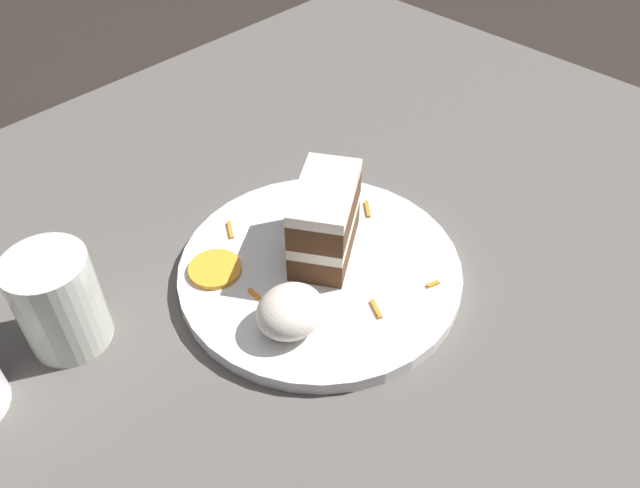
{
  "coord_description": "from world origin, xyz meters",
  "views": [
    {
      "loc": [
        -0.3,
        -0.35,
        0.48
      ],
      "look_at": [
        0.01,
        -0.05,
        0.07
      ],
      "focal_mm": 35.0,
      "sensor_mm": 36.0,
      "label": 1
    }
  ],
  "objects_px": {
    "cream_dollop": "(290,311)",
    "orange_garnish": "(215,269)",
    "plate": "(320,270)",
    "cake_slice": "(325,219)",
    "drinking_glass": "(61,306)"
  },
  "relations": [
    {
      "from": "cake_slice",
      "to": "orange_garnish",
      "type": "xyz_separation_m",
      "value": [
        -0.1,
        0.06,
        -0.04
      ]
    },
    {
      "from": "plate",
      "to": "cream_dollop",
      "type": "relative_size",
      "value": 4.43
    },
    {
      "from": "plate",
      "to": "cream_dollop",
      "type": "bearing_deg",
      "value": -154.73
    },
    {
      "from": "plate",
      "to": "orange_garnish",
      "type": "relative_size",
      "value": 5.38
    },
    {
      "from": "cake_slice",
      "to": "cream_dollop",
      "type": "relative_size",
      "value": 1.8
    },
    {
      "from": "cream_dollop",
      "to": "plate",
      "type": "bearing_deg",
      "value": 25.27
    },
    {
      "from": "cream_dollop",
      "to": "cake_slice",
      "type": "bearing_deg",
      "value": 26.6
    },
    {
      "from": "plate",
      "to": "drinking_glass",
      "type": "relative_size",
      "value": 2.91
    },
    {
      "from": "plate",
      "to": "cake_slice",
      "type": "height_order",
      "value": "cake_slice"
    },
    {
      "from": "cream_dollop",
      "to": "orange_garnish",
      "type": "height_order",
      "value": "cream_dollop"
    },
    {
      "from": "plate",
      "to": "cake_slice",
      "type": "bearing_deg",
      "value": 31.41
    },
    {
      "from": "cream_dollop",
      "to": "orange_garnish",
      "type": "relative_size",
      "value": 1.21
    },
    {
      "from": "drinking_glass",
      "to": "cream_dollop",
      "type": "bearing_deg",
      "value": -45.84
    },
    {
      "from": "cake_slice",
      "to": "plate",
      "type": "bearing_deg",
      "value": 89.39
    },
    {
      "from": "cream_dollop",
      "to": "orange_garnish",
      "type": "bearing_deg",
      "value": 92.25
    }
  ]
}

